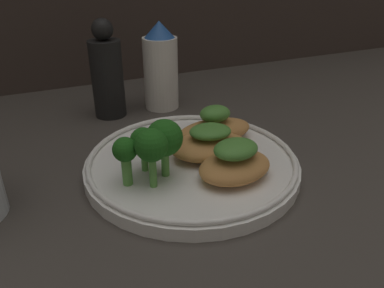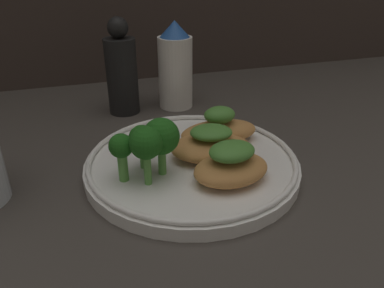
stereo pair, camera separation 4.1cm
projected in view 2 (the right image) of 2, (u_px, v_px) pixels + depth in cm
name	position (u px, v px, depth cm)	size (l,w,h in cm)	color
ground_plane	(192.00, 174.00, 43.16)	(180.00, 180.00, 1.00)	#3D3833
plate	(192.00, 163.00, 42.47)	(24.07, 24.07, 2.00)	white
grilled_meat_front	(231.00, 165.00, 37.87)	(8.78, 6.98, 4.19)	#BC7F42
grilled_meat_middle	(210.00, 144.00, 42.40)	(10.19, 8.01, 3.83)	#BC7F42
grilled_meat_back	(219.00, 130.00, 45.46)	(9.69, 4.97, 4.59)	#BC7F42
broccoli_bunch	(148.00, 141.00, 37.38)	(7.22, 6.14, 6.28)	#569942
sauce_bottle	(175.00, 67.00, 57.81)	(5.29, 5.29, 13.38)	white
pepper_grinder	(122.00, 72.00, 55.64)	(4.65, 4.65, 14.29)	black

